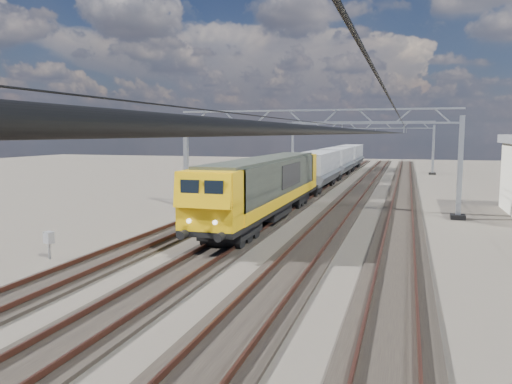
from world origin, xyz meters
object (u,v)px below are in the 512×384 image
(catenary_gantry_far, at_px, (360,145))
(hopper_wagon_third, at_px, (350,155))
(hopper_wagon_mid, at_px, (337,160))
(catenary_gantry_mid, at_px, (312,156))
(trackside_cabinet, at_px, (49,238))
(locomotive, at_px, (267,185))
(hopper_wagon_lead, at_px, (317,167))

(catenary_gantry_far, xyz_separation_m, hopper_wagon_third, (-2.00, 5.62, -1.67))
(hopper_wagon_mid, bearing_deg, catenary_gantry_mid, -85.83)
(hopper_wagon_third, bearing_deg, trackside_cabinet, -96.52)
(catenary_gantry_far, bearing_deg, trackside_cabinet, -99.37)
(catenary_gantry_far, height_order, locomotive, catenary_gantry_far)
(catenary_gantry_mid, bearing_deg, hopper_wagon_third, 92.75)
(catenary_gantry_far, relative_size, hopper_wagon_third, 1.53)
(hopper_wagon_lead, bearing_deg, hopper_wagon_third, 90.00)
(locomotive, height_order, hopper_wagon_third, locomotive)
(hopper_wagon_lead, bearing_deg, catenary_gantry_far, 84.98)
(trackside_cabinet, bearing_deg, hopper_wagon_lead, 95.49)
(catenary_gantry_mid, bearing_deg, trackside_cabinet, -118.03)
(hopper_wagon_third, height_order, trackside_cabinet, hopper_wagon_third)
(catenary_gantry_far, relative_size, locomotive, 0.94)
(hopper_wagon_lead, height_order, hopper_wagon_mid, same)
(hopper_wagon_third, distance_m, trackside_cabinet, 58.18)
(catenary_gantry_mid, relative_size, catenary_gantry_far, 1.00)
(catenary_gantry_mid, xyz_separation_m, catenary_gantry_far, (0.00, 36.00, 0.00))
(catenary_gantry_far, bearing_deg, catenary_gantry_mid, -90.00)
(locomotive, distance_m, trackside_cabinet, 13.51)
(catenary_gantry_far, bearing_deg, hopper_wagon_third, 109.60)
(locomotive, height_order, hopper_wagon_mid, locomotive)
(locomotive, relative_size, hopper_wagon_lead, 1.62)
(catenary_gantry_far, xyz_separation_m, hopper_wagon_lead, (-2.00, -22.78, -1.67))
(catenary_gantry_mid, height_order, hopper_wagon_third, catenary_gantry_mid)
(catenary_gantry_mid, height_order, trackside_cabinet, catenary_gantry_mid)
(catenary_gantry_far, distance_m, hopper_wagon_mid, 8.97)
(hopper_wagon_lead, distance_m, hopper_wagon_mid, 14.20)
(catenary_gantry_far, relative_size, trackside_cabinet, 16.32)
(hopper_wagon_lead, bearing_deg, trackside_cabinet, -102.67)
(hopper_wagon_lead, bearing_deg, catenary_gantry_mid, -81.40)
(catenary_gantry_mid, distance_m, locomotive, 5.15)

